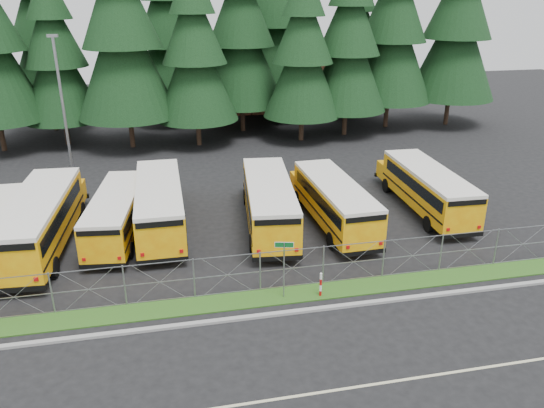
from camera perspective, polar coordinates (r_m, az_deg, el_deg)
The scene contains 28 objects.
ground at distance 25.88m, azimuth 0.52°, elevation -7.92°, with size 120.00×120.00×0.00m, color black.
curb at distance 23.29m, azimuth 2.19°, elevation -11.54°, with size 50.00×0.25×0.12m, color gray.
grass_verge at distance 24.45m, azimuth 1.38°, elevation -9.81°, with size 50.00×1.40×0.06m, color #1C4614.
road_lane_line at distance 19.60m, azimuth 5.84°, elevation -19.44°, with size 50.00×0.12×0.01m, color beige.
chainlink_fence at distance 24.54m, azimuth 1.03°, elevation -7.05°, with size 44.00×0.10×2.00m, color gray, non-canonical shape.
brick_building at distance 63.59m, azimuth -1.99°, elevation 13.17°, with size 22.00×10.00×6.00m, color brown.
bus_0 at distance 30.99m, azimuth -27.18°, elevation -2.60°, with size 2.31×9.77×2.56m, color orange, non-canonical shape.
bus_1 at distance 30.58m, azimuth -23.54°, elevation -1.78°, with size 2.73×11.58×3.03m, color orange, non-canonical shape.
bus_2 at distance 30.79m, azimuth -16.24°, elevation -1.07°, with size 2.31×9.78×2.56m, color orange, non-canonical shape.
bus_3 at distance 30.97m, azimuth -11.97°, elevation -0.20°, with size 2.59×10.97×2.88m, color orange, non-canonical shape.
bus_5 at distance 30.61m, azimuth -0.37°, elevation 0.05°, with size 2.60×11.00×2.88m, color orange, non-canonical shape.
bus_6 at distance 31.13m, azimuth 6.54°, elevation 0.13°, with size 2.46×10.42×2.73m, color orange, non-canonical shape.
bus_east at distance 34.28m, azimuth 16.15°, elevation 1.51°, with size 2.50×10.58×2.77m, color orange, non-canonical shape.
street_sign at distance 23.32m, azimuth 1.31°, elevation -5.83°, with size 0.82×0.54×2.81m.
striped_bollard at distance 24.22m, azimuth 5.26°, elevation -8.66°, with size 0.11×0.11×1.20m, color #B20C0C.
light_standard at distance 40.34m, azimuth -21.59°, elevation 9.99°, with size 0.70×0.35×10.14m.
conifer_2 at distance 49.81m, azimuth -22.25°, elevation 14.36°, with size 6.82×6.82×15.08m, color black, non-canonical shape.
conifer_3 at distance 46.96m, azimuth -15.85°, elevation 16.97°, with size 8.45×8.45×18.68m, color black, non-canonical shape.
conifer_4 at distance 46.60m, azimuth -8.34°, elevation 15.66°, with size 7.10×7.10×15.70m, color black, non-canonical shape.
conifer_5 at distance 51.17m, azimuth -3.35°, elevation 17.60°, with size 8.05×8.05×17.79m, color black, non-canonical shape.
conifer_6 at distance 47.88m, azimuth 3.34°, elevation 15.80°, with size 6.93×6.93×15.33m, color black, non-canonical shape.
conifer_7 at distance 50.18m, azimuth 8.24°, elevation 16.51°, with size 7.40×7.40×16.37m, color black, non-canonical shape.
conifer_8 at distance 53.90m, azimuth 12.88°, elevation 17.59°, with size 8.25×8.25×18.25m, color black, non-canonical shape.
conifer_9 at distance 56.57m, azimuth 19.30°, elevation 17.37°, with size 8.46×8.46×18.72m, color black, non-canonical shape.
conifer_10 at distance 55.57m, azimuth -23.47°, elevation 16.05°, with size 7.86×7.86×17.37m, color black, non-canonical shape.
conifer_11 at distance 55.28m, azimuth -11.37°, elevation 17.08°, with size 7.63×7.63×16.86m, color black, non-canonical shape.
conifer_12 at distance 56.77m, azimuth 0.13°, elevation 19.58°, with size 9.38×9.38×20.74m, color black, non-canonical shape.
conifer_13 at distance 57.77m, azimuth 9.02°, elevation 16.67°, with size 6.93×6.93×15.33m, color black, non-canonical shape.
Camera 1 is at (-4.85, -21.85, 13.00)m, focal length 35.00 mm.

